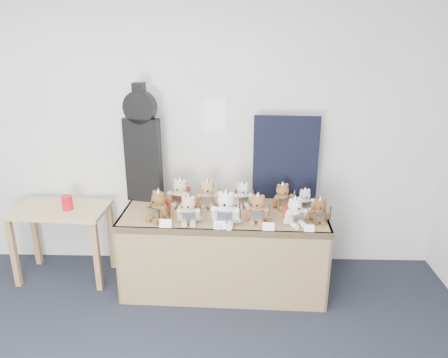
{
  "coord_description": "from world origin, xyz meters",
  "views": [
    {
      "loc": [
        1.04,
        -1.49,
        2.3
      ],
      "look_at": [
        0.95,
        1.91,
        1.08
      ],
      "focal_mm": 35.0,
      "sensor_mm": 36.0,
      "label": 1
    }
  ],
  "objects_px": {
    "teddy_back_centre_left": "(207,195)",
    "side_table": "(61,220)",
    "red_cup": "(67,203)",
    "teddy_front_right": "(258,209)",
    "teddy_back_far_left": "(180,194)",
    "teddy_front_far_left": "(159,207)",
    "teddy_front_centre": "(226,209)",
    "display_table": "(224,231)",
    "teddy_back_right": "(283,197)",
    "teddy_front_left": "(189,211)",
    "teddy_front_far_right": "(295,212)",
    "teddy_back_end": "(305,201)",
    "teddy_back_centre_right": "(242,195)",
    "guitar_case": "(142,145)",
    "teddy_front_end": "(320,211)",
    "teddy_back_left": "(180,194)"
  },
  "relations": [
    {
      "from": "teddy_front_right",
      "to": "teddy_front_end",
      "type": "xyz_separation_m",
      "value": [
        0.51,
        0.0,
        -0.01
      ]
    },
    {
      "from": "guitar_case",
      "to": "teddy_back_centre_right",
      "type": "xyz_separation_m",
      "value": [
        0.9,
        -0.11,
        -0.43
      ]
    },
    {
      "from": "teddy_back_centre_left",
      "to": "side_table",
      "type": "bearing_deg",
      "value": 171.55
    },
    {
      "from": "display_table",
      "to": "teddy_front_centre",
      "type": "height_order",
      "value": "teddy_front_centre"
    },
    {
      "from": "teddy_front_far_right",
      "to": "teddy_front_centre",
      "type": "bearing_deg",
      "value": 156.92
    },
    {
      "from": "teddy_front_end",
      "to": "teddy_back_centre_left",
      "type": "bearing_deg",
      "value": 168.1
    },
    {
      "from": "teddy_front_left",
      "to": "teddy_back_end",
      "type": "bearing_deg",
      "value": 13.13
    },
    {
      "from": "side_table",
      "to": "red_cup",
      "type": "relative_size",
      "value": 6.87
    },
    {
      "from": "teddy_front_end",
      "to": "teddy_back_centre_right",
      "type": "bearing_deg",
      "value": 157.55
    },
    {
      "from": "teddy_back_centre_left",
      "to": "teddy_back_centre_right",
      "type": "xyz_separation_m",
      "value": [
        0.31,
        0.04,
        -0.02
      ]
    },
    {
      "from": "teddy_front_right",
      "to": "teddy_back_centre_left",
      "type": "distance_m",
      "value": 0.52
    },
    {
      "from": "teddy_back_right",
      "to": "teddy_back_far_left",
      "type": "relative_size",
      "value": 1.07
    },
    {
      "from": "teddy_front_right",
      "to": "teddy_back_far_left",
      "type": "relative_size",
      "value": 1.1
    },
    {
      "from": "red_cup",
      "to": "teddy_front_right",
      "type": "height_order",
      "value": "teddy_front_right"
    },
    {
      "from": "side_table",
      "to": "teddy_back_left",
      "type": "xyz_separation_m",
      "value": [
        1.11,
        0.01,
        0.27
      ]
    },
    {
      "from": "red_cup",
      "to": "teddy_front_end",
      "type": "bearing_deg",
      "value": -6.56
    },
    {
      "from": "teddy_back_centre_right",
      "to": "teddy_back_left",
      "type": "bearing_deg",
      "value": 174.23
    },
    {
      "from": "teddy_front_right",
      "to": "teddy_front_end",
      "type": "distance_m",
      "value": 0.51
    },
    {
      "from": "teddy_front_end",
      "to": "teddy_back_end",
      "type": "xyz_separation_m",
      "value": [
        -0.09,
        0.24,
        -0.0
      ]
    },
    {
      "from": "guitar_case",
      "to": "teddy_back_far_left",
      "type": "xyz_separation_m",
      "value": [
        0.34,
        -0.1,
        -0.43
      ]
    },
    {
      "from": "side_table",
      "to": "teddy_back_far_left",
      "type": "xyz_separation_m",
      "value": [
        1.1,
        0.04,
        0.25
      ]
    },
    {
      "from": "teddy_back_right",
      "to": "teddy_front_end",
      "type": "bearing_deg",
      "value": -65.09
    },
    {
      "from": "side_table",
      "to": "teddy_back_far_left",
      "type": "relative_size",
      "value": 3.58
    },
    {
      "from": "teddy_front_left",
      "to": "teddy_back_right",
      "type": "distance_m",
      "value": 0.87
    },
    {
      "from": "side_table",
      "to": "teddy_back_far_left",
      "type": "distance_m",
      "value": 1.13
    },
    {
      "from": "display_table",
      "to": "teddy_front_far_left",
      "type": "height_order",
      "value": "teddy_front_far_left"
    },
    {
      "from": "display_table",
      "to": "teddy_front_right",
      "type": "relative_size",
      "value": 6.64
    },
    {
      "from": "display_table",
      "to": "teddy_back_right",
      "type": "bearing_deg",
      "value": 19.92
    },
    {
      "from": "display_table",
      "to": "teddy_front_left",
      "type": "distance_m",
      "value": 0.42
    },
    {
      "from": "teddy_front_left",
      "to": "teddy_back_right",
      "type": "xyz_separation_m",
      "value": [
        0.8,
        0.33,
        -0.0
      ]
    },
    {
      "from": "teddy_front_left",
      "to": "teddy_front_right",
      "type": "relative_size",
      "value": 1.0
    },
    {
      "from": "teddy_front_centre",
      "to": "teddy_back_far_left",
      "type": "bearing_deg",
      "value": 144.45
    },
    {
      "from": "teddy_back_left",
      "to": "teddy_back_far_left",
      "type": "height_order",
      "value": "teddy_back_left"
    },
    {
      "from": "teddy_front_right",
      "to": "teddy_front_far_left",
      "type": "bearing_deg",
      "value": -171.9
    },
    {
      "from": "side_table",
      "to": "teddy_back_far_left",
      "type": "height_order",
      "value": "teddy_back_far_left"
    },
    {
      "from": "teddy_back_end",
      "to": "teddy_back_far_left",
      "type": "bearing_deg",
      "value": 165.0
    },
    {
      "from": "red_cup",
      "to": "teddy_front_right",
      "type": "xyz_separation_m",
      "value": [
        1.7,
        -0.26,
        0.07
      ]
    },
    {
      "from": "display_table",
      "to": "teddy_back_right",
      "type": "xyz_separation_m",
      "value": [
        0.52,
        0.17,
        0.26
      ]
    },
    {
      "from": "side_table",
      "to": "teddy_back_right",
      "type": "xyz_separation_m",
      "value": [
        2.02,
        -0.01,
        0.26
      ]
    },
    {
      "from": "teddy_back_left",
      "to": "teddy_back_centre_right",
      "type": "xyz_separation_m",
      "value": [
        0.56,
        0.02,
        -0.02
      ]
    },
    {
      "from": "side_table",
      "to": "teddy_back_centre_left",
      "type": "relative_size",
      "value": 3.05
    },
    {
      "from": "display_table",
      "to": "teddy_front_left",
      "type": "xyz_separation_m",
      "value": [
        -0.28,
        -0.16,
        0.27
      ]
    },
    {
      "from": "red_cup",
      "to": "teddy_front_centre",
      "type": "height_order",
      "value": "teddy_front_centre"
    },
    {
      "from": "teddy_front_far_left",
      "to": "teddy_front_centre",
      "type": "distance_m",
      "value": 0.57
    },
    {
      "from": "display_table",
      "to": "teddy_back_right",
      "type": "height_order",
      "value": "teddy_back_right"
    },
    {
      "from": "teddy_front_right",
      "to": "teddy_front_end",
      "type": "relative_size",
      "value": 1.15
    },
    {
      "from": "teddy_front_left",
      "to": "teddy_front_far_right",
      "type": "height_order",
      "value": "teddy_front_left"
    },
    {
      "from": "teddy_front_centre",
      "to": "teddy_front_far_left",
      "type": "bearing_deg",
      "value": 179.8
    },
    {
      "from": "side_table",
      "to": "teddy_front_centre",
      "type": "height_order",
      "value": "teddy_front_centre"
    },
    {
      "from": "teddy_back_centre_left",
      "to": "teddy_front_centre",
      "type": "bearing_deg",
      "value": -71.17
    }
  ]
}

